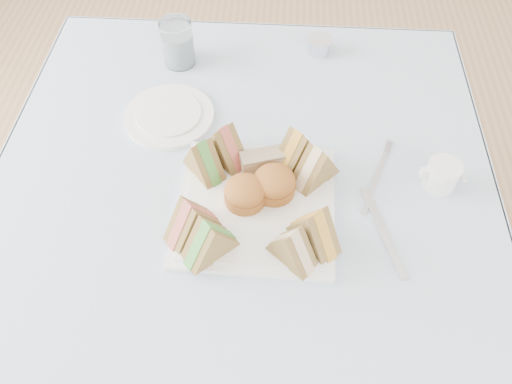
# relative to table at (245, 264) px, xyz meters

# --- Properties ---
(floor) EXTENTS (4.00, 4.00, 0.00)m
(floor) POSITION_rel_table_xyz_m (0.00, 0.00, -0.37)
(floor) COLOR #9E7751
(floor) RESTS_ON ground
(table) EXTENTS (0.90, 0.90, 0.74)m
(table) POSITION_rel_table_xyz_m (0.00, 0.00, 0.00)
(table) COLOR brown
(table) RESTS_ON floor
(tablecloth) EXTENTS (1.02, 1.02, 0.01)m
(tablecloth) POSITION_rel_table_xyz_m (0.00, 0.00, 0.37)
(tablecloth) COLOR #AAC6EB
(tablecloth) RESTS_ON table
(serving_plate) EXTENTS (0.31, 0.31, 0.01)m
(serving_plate) POSITION_rel_table_xyz_m (0.03, -0.08, 0.38)
(serving_plate) COLOR white
(serving_plate) RESTS_ON tablecloth
(sandwich_fl_a) EXTENTS (0.11, 0.11, 0.09)m
(sandwich_fl_a) POSITION_rel_table_xyz_m (-0.08, -0.15, 0.43)
(sandwich_fl_a) COLOR brown
(sandwich_fl_a) RESTS_ON serving_plate
(sandwich_fl_b) EXTENTS (0.11, 0.10, 0.09)m
(sandwich_fl_b) POSITION_rel_table_xyz_m (-0.04, -0.19, 0.43)
(sandwich_fl_b) COLOR brown
(sandwich_fl_b) RESTS_ON serving_plate
(sandwich_fr_a) EXTENTS (0.10, 0.11, 0.09)m
(sandwich_fr_a) POSITION_rel_table_xyz_m (0.14, -0.15, 0.43)
(sandwich_fr_a) COLOR brown
(sandwich_fr_a) RESTS_ON serving_plate
(sandwich_fr_b) EXTENTS (0.10, 0.09, 0.08)m
(sandwich_fr_b) POSITION_rel_table_xyz_m (0.10, -0.19, 0.43)
(sandwich_fr_b) COLOR brown
(sandwich_fr_b) RESTS_ON serving_plate
(sandwich_bl_a) EXTENTS (0.10, 0.10, 0.09)m
(sandwich_bl_a) POSITION_rel_table_xyz_m (-0.08, -0.01, 0.43)
(sandwich_bl_a) COLOR brown
(sandwich_bl_a) RESTS_ON serving_plate
(sandwich_bl_b) EXTENTS (0.11, 0.11, 0.09)m
(sandwich_bl_b) POSITION_rel_table_xyz_m (-0.04, 0.03, 0.43)
(sandwich_bl_b) COLOR brown
(sandwich_bl_b) RESTS_ON serving_plate
(sandwich_br_a) EXTENTS (0.10, 0.11, 0.09)m
(sandwich_br_a) POSITION_rel_table_xyz_m (0.14, -0.01, 0.43)
(sandwich_br_a) COLOR brown
(sandwich_br_a) RESTS_ON serving_plate
(sandwich_br_b) EXTENTS (0.10, 0.11, 0.09)m
(sandwich_br_b) POSITION_rel_table_xyz_m (0.11, 0.03, 0.43)
(sandwich_br_b) COLOR brown
(sandwich_br_b) RESTS_ON serving_plate
(scone_left) EXTENTS (0.08, 0.08, 0.05)m
(scone_left) POSITION_rel_table_xyz_m (0.01, -0.07, 0.41)
(scone_left) COLOR #A55323
(scone_left) RESTS_ON serving_plate
(scone_right) EXTENTS (0.10, 0.10, 0.06)m
(scone_right) POSITION_rel_table_xyz_m (0.07, -0.05, 0.42)
(scone_right) COLOR #A55323
(scone_right) RESTS_ON serving_plate
(pastry_slice) EXTENTS (0.09, 0.06, 0.04)m
(pastry_slice) POSITION_rel_table_xyz_m (0.04, 0.01, 0.41)
(pastry_slice) COLOR beige
(pastry_slice) RESTS_ON serving_plate
(side_plate) EXTENTS (0.21, 0.21, 0.01)m
(side_plate) POSITION_rel_table_xyz_m (-0.17, 0.15, 0.38)
(side_plate) COLOR white
(side_plate) RESTS_ON tablecloth
(water_glass) EXTENTS (0.09, 0.09, 0.11)m
(water_glass) POSITION_rel_table_xyz_m (-0.18, 0.34, 0.43)
(water_glass) COLOR white
(water_glass) RESTS_ON tablecloth
(tea_strainer) EXTENTS (0.07, 0.07, 0.04)m
(tea_strainer) POSITION_rel_table_xyz_m (0.16, 0.40, 0.39)
(tea_strainer) COLOR silver
(tea_strainer) RESTS_ON tablecloth
(knife) EXTENTS (0.07, 0.20, 0.00)m
(knife) POSITION_rel_table_xyz_m (0.27, -0.12, 0.38)
(knife) COLOR silver
(knife) RESTS_ON tablecloth
(fork) EXTENTS (0.07, 0.17, 0.00)m
(fork) POSITION_rel_table_xyz_m (0.27, -0.01, 0.38)
(fork) COLOR silver
(fork) RESTS_ON tablecloth
(creamer_jug) EXTENTS (0.07, 0.07, 0.06)m
(creamer_jug) POSITION_rel_table_xyz_m (0.39, -0.00, 0.40)
(creamer_jug) COLOR white
(creamer_jug) RESTS_ON tablecloth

